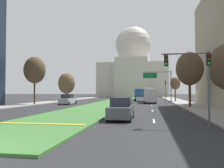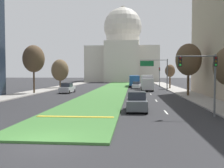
% 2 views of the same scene
% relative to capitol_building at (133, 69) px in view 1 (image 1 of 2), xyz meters
% --- Properties ---
extents(ground_plane, '(260.00, 260.00, 0.00)m').
position_rel_capitol_building_xyz_m(ground_plane, '(0.00, -49.03, -12.73)').
color(ground_plane, '#2B2B2D').
extents(grass_median, '(6.88, 89.49, 0.14)m').
position_rel_capitol_building_xyz_m(grass_median, '(0.00, -54.01, -12.66)').
color(grass_median, '#427A38').
rests_on(grass_median, ground_plane).
extents(median_curb_nose, '(6.19, 0.50, 0.04)m').
position_rel_capitol_building_xyz_m(median_curb_nose, '(0.00, -91.57, -12.57)').
color(median_curb_nose, gold).
rests_on(median_curb_nose, grass_median).
extents(lane_dashes_right, '(0.16, 56.54, 0.01)m').
position_rel_capitol_building_xyz_m(lane_dashes_right, '(7.67, -63.76, -12.72)').
color(lane_dashes_right, silver).
rests_on(lane_dashes_right, ground_plane).
extents(sidewalk_left, '(4.00, 89.49, 0.15)m').
position_rel_capitol_building_xyz_m(sidewalk_left, '(-13.89, -58.98, -12.65)').
color(sidewalk_left, '#9E9991').
rests_on(sidewalk_left, ground_plane).
extents(sidewalk_right, '(4.00, 89.49, 0.15)m').
position_rel_capitol_building_xyz_m(sidewalk_right, '(13.89, -58.98, -12.65)').
color(sidewalk_right, '#9E9991').
rests_on(sidewalk_right, ground_plane).
extents(capitol_building, '(30.26, 27.46, 33.05)m').
position_rel_capitol_building_xyz_m(capitol_building, '(0.00, 0.00, 0.00)').
color(capitol_building, beige).
rests_on(capitol_building, ground_plane).
extents(traffic_light_near_right, '(3.34, 0.35, 5.20)m').
position_rel_capitol_building_xyz_m(traffic_light_near_right, '(10.55, -89.66, -8.93)').
color(traffic_light_near_right, '#515456').
rests_on(traffic_light_near_right, ground_plane).
extents(traffic_light_far_right, '(0.28, 0.35, 5.20)m').
position_rel_capitol_building_xyz_m(traffic_light_far_right, '(11.39, -45.82, -9.41)').
color(traffic_light_far_right, '#515456').
rests_on(traffic_light_far_right, ground_plane).
extents(overhead_guide_sign, '(5.65, 0.20, 6.50)m').
position_rel_capitol_building_xyz_m(overhead_guide_sign, '(9.47, -58.92, -8.07)').
color(overhead_guide_sign, '#515456').
rests_on(overhead_guide_sign, ground_plane).
extents(street_tree_left_mid, '(3.77, 3.77, 8.49)m').
position_rel_capitol_building_xyz_m(street_tree_left_mid, '(-12.67, -68.60, -6.62)').
color(street_tree_left_mid, '#4C3823').
rests_on(street_tree_left_mid, ground_plane).
extents(street_tree_right_mid, '(3.97, 3.97, 8.22)m').
position_rel_capitol_building_xyz_m(street_tree_right_mid, '(13.19, -71.12, -7.02)').
color(street_tree_right_mid, '#4C3823').
rests_on(street_tree_right_mid, ground_plane).
extents(street_tree_left_far, '(4.12, 4.12, 6.91)m').
position_rel_capitol_building_xyz_m(street_tree_left_far, '(-12.89, -52.10, -8.40)').
color(street_tree_left_far, '#4C3823').
rests_on(street_tree_left_far, ground_plane).
extents(street_tree_right_far, '(2.28, 2.28, 5.60)m').
position_rel_capitol_building_xyz_m(street_tree_right_far, '(13.09, -52.43, -8.61)').
color(street_tree_right_far, '#4C3823').
rests_on(street_tree_right_far, ground_plane).
extents(sedan_lead_stopped, '(1.95, 4.27, 1.87)m').
position_rel_capitol_building_xyz_m(sedan_lead_stopped, '(4.96, -87.08, -11.86)').
color(sedan_lead_stopped, '#4C5156').
rests_on(sedan_lead_stopped, ground_plane).
extents(sedan_midblock, '(2.07, 4.36, 1.86)m').
position_rel_capitol_building_xyz_m(sedan_midblock, '(-7.32, -66.46, -11.86)').
color(sedan_midblock, '#BCBCC1').
rests_on(sedan_midblock, ground_plane).
extents(sedan_distant, '(2.09, 4.75, 1.69)m').
position_rel_capitol_building_xyz_m(sedan_distant, '(5.36, -52.73, -11.93)').
color(sedan_distant, silver).
rests_on(sedan_distant, ground_plane).
extents(box_truck_delivery, '(2.40, 6.40, 3.20)m').
position_rel_capitol_building_xyz_m(box_truck_delivery, '(7.44, -59.25, -11.05)').
color(box_truck_delivery, silver).
rests_on(box_truck_delivery, ground_plane).
extents(city_bus, '(2.62, 11.00, 2.95)m').
position_rel_capitol_building_xyz_m(city_bus, '(4.96, -44.15, -10.96)').
color(city_bus, '#1E4C8C').
rests_on(city_bus, ground_plane).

